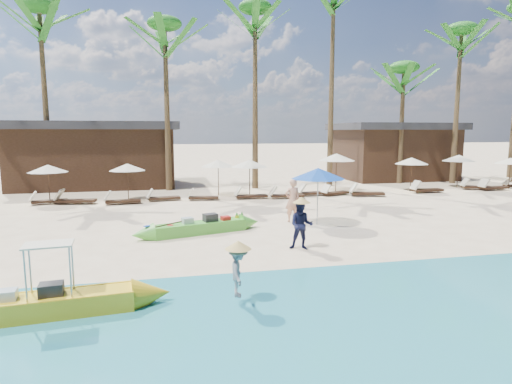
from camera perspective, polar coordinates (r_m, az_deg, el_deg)
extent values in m
plane|color=beige|center=(14.02, 3.72, -6.99)|extent=(240.00, 240.00, 0.00)
cube|color=tan|center=(9.57, 12.40, -14.40)|extent=(240.00, 4.50, 0.01)
cube|color=#52BF3A|center=(15.56, -7.55, -4.78)|extent=(3.44, 1.61, 0.40)
cube|color=white|center=(15.55, -7.55, -4.71)|extent=(2.93, 1.29, 0.18)
cube|color=#262628|center=(15.65, -6.11, -3.56)|extent=(0.56, 0.49, 0.37)
cube|color=silver|center=(15.41, -9.12, -3.94)|extent=(0.45, 0.41, 0.30)
cube|color=red|center=(15.84, -4.07, -3.65)|extent=(0.38, 0.34, 0.23)
cylinder|color=red|center=(15.23, -11.38, -4.53)|extent=(0.23, 0.23, 0.10)
cylinder|color=#262628|center=(15.06, -12.23, -4.72)|extent=(0.21, 0.21, 0.09)
sphere|color=tan|center=(15.02, -13.46, -4.59)|extent=(0.19, 0.19, 0.19)
cylinder|color=yellow|center=(16.19, -2.56, -3.46)|extent=(0.15, 0.15, 0.19)
cylinder|color=yellow|center=(16.29, -1.89, -3.39)|extent=(0.15, 0.15, 0.19)
cube|color=yellow|center=(9.70, -26.86, -13.48)|extent=(3.60, 1.09, 0.43)
cube|color=white|center=(9.69, -26.87, -13.36)|extent=(3.09, 0.83, 0.19)
cube|color=#262628|center=(9.57, -25.62, -11.87)|extent=(0.48, 0.40, 0.34)
cube|color=silver|center=(9.71, -30.29, -12.03)|extent=(0.39, 0.35, 0.29)
cube|color=beige|center=(9.30, -25.97, -6.30)|extent=(0.95, 0.70, 0.03)
imported|color=tan|center=(17.38, 4.87, -1.13)|extent=(0.66, 0.45, 1.75)
imported|color=#131635|center=(13.34, 6.06, -4.43)|extent=(0.91, 0.82, 1.53)
imported|color=gray|center=(9.13, -2.37, -10.52)|extent=(0.51, 0.75, 1.08)
cylinder|color=#99999E|center=(16.88, 8.22, -0.72)|extent=(0.05, 0.05, 2.18)
cone|color=#1245AC|center=(16.76, 8.28, 2.47)|extent=(2.09, 2.09, 0.43)
cylinder|color=#331F15|center=(24.11, -25.89, 0.86)|extent=(0.05, 0.05, 1.94)
cone|color=beige|center=(24.03, -26.01, 2.83)|extent=(1.94, 1.94, 0.39)
cube|color=#331F15|center=(24.12, -25.81, -1.10)|extent=(1.78, 0.99, 0.12)
cube|color=beige|center=(24.06, -27.62, -0.51)|extent=(0.51, 0.63, 0.49)
cube|color=#331F15|center=(23.53, -22.82, -1.09)|extent=(1.95, 0.86, 0.13)
cube|color=beige|center=(23.76, -24.76, -0.31)|extent=(0.50, 0.66, 0.55)
cylinder|color=#331F15|center=(23.87, -16.71, 1.23)|extent=(0.05, 0.05, 1.91)
cone|color=beige|center=(23.79, -16.79, 3.20)|extent=(1.91, 1.91, 0.38)
cube|color=#331F15|center=(22.69, -17.29, -1.18)|extent=(1.75, 0.68, 0.12)
cube|color=beige|center=(22.67, -19.23, -0.50)|extent=(0.42, 0.58, 0.50)
cube|color=#331F15|center=(23.25, -12.16, -0.79)|extent=(1.72, 0.79, 0.12)
cube|color=beige|center=(23.10, -13.97, -0.17)|extent=(0.45, 0.59, 0.49)
cylinder|color=#331F15|center=(24.69, -5.05, 1.85)|extent=(0.05, 0.05, 2.00)
cone|color=beige|center=(24.61, -5.07, 3.84)|extent=(2.00, 2.00, 0.40)
cube|color=#331F15|center=(23.11, -6.98, -0.74)|extent=(1.65, 0.76, 0.11)
cube|color=beige|center=(23.13, -8.72, -0.07)|extent=(0.43, 0.56, 0.46)
cylinder|color=#331F15|center=(23.74, -0.85, 1.71)|extent=(0.05, 0.05, 2.05)
cone|color=beige|center=(23.66, -0.86, 3.83)|extent=(2.05, 2.05, 0.41)
cube|color=#331F15|center=(23.41, -0.59, -0.54)|extent=(1.72, 0.58, 0.12)
cube|color=beige|center=(23.24, -2.42, 0.14)|extent=(0.39, 0.56, 0.50)
cube|color=#331F15|center=(23.58, 4.20, -0.49)|extent=(1.83, 0.74, 0.13)
cube|color=beige|center=(23.39, 2.32, 0.24)|extent=(0.45, 0.61, 0.52)
cylinder|color=#331F15|center=(26.83, 10.62, 2.52)|extent=(0.06, 0.06, 2.26)
cone|color=beige|center=(26.76, 10.67, 4.59)|extent=(2.26, 2.26, 0.45)
cube|color=#331F15|center=(24.78, 7.75, -0.13)|extent=(1.83, 0.71, 0.13)
cube|color=beige|center=(24.42, 6.07, 0.53)|extent=(0.44, 0.61, 0.52)
cube|color=#331F15|center=(25.09, 10.55, -0.12)|extent=(1.73, 1.01, 0.12)
cube|color=beige|center=(24.59, 9.28, 0.43)|extent=(0.51, 0.62, 0.48)
cylinder|color=#331F15|center=(28.02, 19.95, 2.16)|extent=(0.05, 0.05, 2.02)
cone|color=beige|center=(27.95, 20.03, 3.93)|extent=(2.02, 2.02, 0.40)
cube|color=#331F15|center=(25.16, 14.64, -0.18)|extent=(1.94, 1.04, 0.13)
cube|color=beige|center=(24.95, 12.84, 0.57)|extent=(0.55, 0.68, 0.54)
cylinder|color=#331F15|center=(31.10, 25.32, 2.46)|extent=(0.05, 0.05, 2.09)
cone|color=beige|center=(31.04, 25.41, 4.11)|extent=(2.09, 2.09, 0.42)
cube|color=#331F15|center=(27.74, 21.87, 0.25)|extent=(1.88, 0.62, 0.13)
cube|color=beige|center=(27.24, 20.48, 0.89)|extent=(0.42, 0.61, 0.55)
cube|color=#331F15|center=(30.61, 27.39, 0.59)|extent=(1.90, 1.03, 0.13)
cube|color=beige|center=(30.24, 26.06, 1.20)|extent=(0.54, 0.67, 0.53)
cylinder|color=#331F15|center=(32.16, 30.73, 2.13)|extent=(0.05, 0.05, 1.93)
cone|color=beige|center=(32.10, 30.84, 3.60)|extent=(1.93, 1.93, 0.39)
cube|color=#331F15|center=(30.76, 29.13, 0.51)|extent=(1.89, 0.72, 0.13)
cube|color=beige|center=(30.14, 28.08, 1.08)|extent=(0.45, 0.63, 0.54)
cube|color=beige|center=(32.42, 30.43, 1.25)|extent=(0.49, 0.61, 0.49)
cone|color=brown|center=(28.90, -26.29, 10.79)|extent=(0.40, 0.40, 10.89)
ellipsoid|color=#226519|center=(29.75, -26.98, 21.30)|extent=(2.08, 2.08, 0.88)
cone|color=brown|center=(27.31, -11.79, 10.79)|extent=(0.40, 0.40, 10.08)
ellipsoid|color=#226519|center=(28.03, -12.11, 21.12)|extent=(2.08, 2.08, 0.88)
cone|color=brown|center=(27.74, -0.11, 12.13)|extent=(0.40, 0.40, 11.26)
ellipsoid|color=#226519|center=(28.70, -0.12, 23.41)|extent=(2.08, 2.08, 0.88)
cone|color=brown|center=(29.76, 10.03, 13.57)|extent=(0.40, 0.40, 13.16)
cone|color=brown|center=(32.17, 18.82, 8.30)|extent=(0.40, 0.40, 8.07)
ellipsoid|color=#226519|center=(32.48, 19.15, 15.43)|extent=(2.08, 2.08, 0.88)
cone|color=brown|center=(33.62, 25.20, 10.13)|extent=(0.40, 0.40, 10.64)
ellipsoid|color=#226519|center=(34.30, 25.76, 19.02)|extent=(2.08, 2.08, 0.88)
cube|color=#331F15|center=(30.83, -20.40, 4.28)|extent=(10.00, 6.00, 3.80)
cube|color=#2D2D33|center=(30.79, -20.60, 8.28)|extent=(10.80, 6.60, 0.50)
cube|color=#331F15|center=(35.37, 17.77, 4.81)|extent=(8.00, 6.00, 3.80)
cube|color=#2D2D33|center=(35.33, 17.92, 8.29)|extent=(8.80, 6.60, 0.50)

